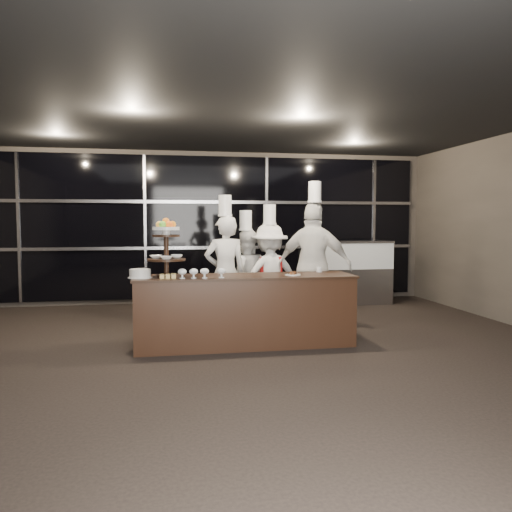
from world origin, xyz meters
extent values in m
plane|color=black|center=(0.00, 0.00, 0.00)|extent=(10.00, 10.00, 0.00)
plane|color=black|center=(0.00, 0.00, 3.00)|extent=(10.00, 10.00, 0.00)
plane|color=#473F38|center=(0.00, 5.00, 1.50)|extent=(9.00, 0.00, 9.00)
cube|color=black|center=(0.00, 4.94, 1.50)|extent=(8.60, 0.04, 2.80)
cube|color=#A5A5AA|center=(0.00, 4.89, 1.10)|extent=(8.60, 0.06, 0.06)
cube|color=#A5A5AA|center=(0.00, 4.89, 2.00)|extent=(8.60, 0.06, 0.06)
cube|color=#A5A5AA|center=(-3.50, 4.91, 1.50)|extent=(0.05, 0.05, 2.80)
cube|color=#A5A5AA|center=(-1.20, 4.91, 1.50)|extent=(0.05, 0.05, 2.80)
cube|color=#A5A5AA|center=(1.20, 4.91, 1.50)|extent=(0.05, 0.05, 2.80)
cube|color=#A5A5AA|center=(3.50, 4.91, 1.50)|extent=(0.05, 0.05, 2.80)
cube|color=black|center=(0.20, 1.37, 0.45)|extent=(2.80, 0.70, 0.90)
cube|color=black|center=(0.20, 1.37, 0.91)|extent=(2.84, 0.74, 0.03)
cylinder|color=black|center=(-0.80, 1.37, 0.94)|extent=(0.24, 0.24, 0.03)
cylinder|color=black|center=(-0.80, 1.37, 1.27)|extent=(0.06, 0.06, 0.70)
cylinder|color=black|center=(-0.80, 1.37, 1.14)|extent=(0.48, 0.48, 0.02)
cylinder|color=black|center=(-0.80, 1.37, 1.44)|extent=(0.34, 0.34, 0.02)
cylinder|color=white|center=(-0.80, 1.37, 1.48)|extent=(0.10, 0.10, 0.06)
cylinder|color=white|center=(-0.80, 1.37, 1.53)|extent=(0.34, 0.34, 0.04)
sphere|color=orange|center=(-0.72, 1.37, 1.58)|extent=(0.09, 0.09, 0.09)
sphere|color=#7EAD2C|center=(-0.76, 1.43, 1.58)|extent=(0.09, 0.09, 0.09)
sphere|color=#EB5213|center=(-0.84, 1.43, 1.58)|extent=(0.09, 0.09, 0.09)
sphere|color=gold|center=(-0.88, 1.37, 1.58)|extent=(0.09, 0.09, 0.09)
sphere|color=#61B42E|center=(-0.84, 1.30, 1.58)|extent=(0.09, 0.09, 0.09)
sphere|color=orange|center=(-0.76, 1.30, 1.58)|extent=(0.09, 0.09, 0.09)
sphere|color=orange|center=(-0.80, 1.37, 1.62)|extent=(0.09, 0.09, 0.09)
imported|color=white|center=(-0.93, 1.43, 1.17)|extent=(0.16, 0.16, 0.04)
imported|color=white|center=(-0.67, 1.43, 1.18)|extent=(0.15, 0.15, 0.05)
imported|color=white|center=(-0.80, 1.25, 1.17)|extent=(0.16, 0.16, 0.04)
cylinder|color=silver|center=(-0.61, 1.15, 0.93)|extent=(0.07, 0.07, 0.01)
cylinder|color=silver|center=(-0.61, 1.15, 0.96)|extent=(0.02, 0.02, 0.05)
ellipsoid|color=silver|center=(-0.61, 1.15, 1.01)|extent=(0.11, 0.11, 0.08)
ellipsoid|color=#0BC121|center=(-0.61, 1.15, 1.01)|extent=(0.08, 0.08, 0.05)
cylinder|color=silver|center=(-0.47, 1.15, 0.93)|extent=(0.07, 0.07, 0.01)
cylinder|color=silver|center=(-0.47, 1.15, 0.96)|extent=(0.02, 0.02, 0.05)
ellipsoid|color=silver|center=(-0.47, 1.15, 1.01)|extent=(0.11, 0.11, 0.08)
ellipsoid|color=red|center=(-0.47, 1.15, 1.01)|extent=(0.08, 0.08, 0.05)
cylinder|color=silver|center=(-0.33, 1.15, 0.93)|extent=(0.07, 0.07, 0.01)
cylinder|color=silver|center=(-0.33, 1.15, 0.96)|extent=(0.02, 0.02, 0.05)
ellipsoid|color=silver|center=(-0.33, 1.15, 1.01)|extent=(0.11, 0.11, 0.08)
ellipsoid|color=beige|center=(-0.33, 1.15, 1.01)|extent=(0.08, 0.08, 0.05)
cylinder|color=silver|center=(-0.12, 1.15, 0.93)|extent=(0.07, 0.07, 0.01)
cylinder|color=silver|center=(-0.12, 1.15, 0.96)|extent=(0.02, 0.02, 0.05)
ellipsoid|color=silver|center=(-0.12, 1.15, 1.01)|extent=(0.11, 0.11, 0.08)
ellipsoid|color=#492217|center=(-0.12, 1.15, 1.01)|extent=(0.08, 0.08, 0.05)
cylinder|color=white|center=(-1.12, 1.32, 0.93)|extent=(0.30, 0.30, 0.01)
cylinder|color=silver|center=(-1.12, 1.32, 0.98)|extent=(0.26, 0.26, 0.10)
cube|color=#DBBA6B|center=(-0.85, 1.17, 0.95)|extent=(0.05, 0.06, 0.05)
cube|color=#DBBA6B|center=(-0.78, 1.17, 0.95)|extent=(0.05, 0.06, 0.05)
cube|color=#DBBA6B|center=(-0.71, 1.17, 0.95)|extent=(0.05, 0.06, 0.05)
cube|color=#DBBA6B|center=(-0.85, 1.24, 0.95)|extent=(0.05, 0.06, 0.05)
cube|color=#DBBA6B|center=(-0.78, 1.24, 0.95)|extent=(0.05, 0.06, 0.05)
cube|color=#DBBA6B|center=(-0.71, 1.24, 0.95)|extent=(0.05, 0.06, 0.05)
cylinder|color=white|center=(0.82, 1.27, 0.93)|extent=(0.20, 0.20, 0.01)
cylinder|color=#4C2814|center=(0.82, 1.27, 0.95)|extent=(0.08, 0.08, 0.04)
cylinder|color=white|center=(1.28, 1.62, 0.96)|extent=(0.08, 0.08, 0.07)
cube|color=#A5A5AA|center=(2.82, 4.30, 0.35)|extent=(1.41, 0.60, 0.70)
cube|color=silver|center=(2.82, 4.30, 0.95)|extent=(1.41, 0.60, 0.50)
cube|color=#FFC67F|center=(2.82, 4.30, 0.95)|extent=(1.31, 0.50, 0.40)
cube|color=#A5A5AA|center=(2.82, 4.30, 1.22)|extent=(1.43, 0.62, 0.04)
imported|color=silver|center=(0.06, 2.32, 0.85)|extent=(0.65, 0.46, 1.70)
cylinder|color=white|center=(0.06, 2.32, 1.85)|extent=(0.19, 0.19, 0.30)
cylinder|color=white|center=(0.06, 2.32, 1.71)|extent=(0.21, 0.21, 0.03)
imported|color=white|center=(0.41, 2.63, 0.74)|extent=(0.73, 0.58, 1.49)
cylinder|color=white|center=(0.41, 2.63, 1.64)|extent=(0.19, 0.19, 0.30)
cylinder|color=white|center=(0.41, 2.63, 1.49)|extent=(0.21, 0.21, 0.03)
imported|color=white|center=(0.76, 2.49, 0.79)|extent=(1.12, 0.78, 1.58)
cylinder|color=white|center=(0.76, 2.49, 1.73)|extent=(0.19, 0.19, 0.30)
cylinder|color=white|center=(0.76, 2.49, 1.58)|extent=(0.21, 0.21, 0.03)
cube|color=#970C0B|center=(0.76, 2.37, 0.79)|extent=(0.34, 0.03, 0.59)
imported|color=white|center=(1.36, 2.12, 0.95)|extent=(1.20, 0.94, 1.91)
cylinder|color=white|center=(1.36, 2.12, 2.06)|extent=(0.19, 0.19, 0.30)
cylinder|color=white|center=(1.36, 2.12, 1.91)|extent=(0.21, 0.21, 0.03)
camera|label=1|loc=(-0.78, -4.99, 1.62)|focal=35.00mm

